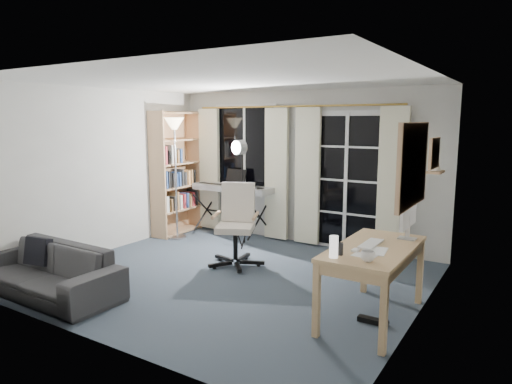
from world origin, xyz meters
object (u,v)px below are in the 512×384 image
at_px(bookshelf, 174,176).
at_px(keyboard_piano, 232,189).
at_px(sofa, 45,262).
at_px(torchiere_lamp, 175,142).
at_px(studio_light, 240,160).
at_px(monitor, 408,213).
at_px(mug, 368,255).
at_px(office_chair, 237,216).
at_px(desk, 374,256).

height_order(bookshelf, keyboard_piano, bookshelf).
bearing_deg(sofa, torchiere_lamp, 99.36).
distance_m(bookshelf, studio_light, 1.52).
height_order(monitor, mug, monitor).
bearing_deg(bookshelf, keyboard_piano, 16.65).
xyz_separation_m(keyboard_piano, sofa, (-0.28, -3.25, -0.43)).
bearing_deg(sofa, office_chair, 61.32).
height_order(studio_light, mug, studio_light).
bearing_deg(studio_light, bookshelf, -167.30).
relative_size(keyboard_piano, mug, 12.21).
bearing_deg(studio_light, mug, -17.94).
bearing_deg(keyboard_piano, office_chair, -50.04).
bearing_deg(sofa, desk, 22.02).
height_order(studio_light, office_chair, studio_light).
xyz_separation_m(keyboard_piano, studio_light, (0.48, -0.48, 0.55)).
distance_m(desk, monitor, 0.61).
xyz_separation_m(bookshelf, monitor, (4.20, -1.16, 0.02)).
relative_size(studio_light, office_chair, 1.53).
height_order(desk, sofa, sofa).
height_order(torchiere_lamp, monitor, torchiere_lamp).
xyz_separation_m(monitor, mug, (-0.10, -0.95, -0.22)).
xyz_separation_m(studio_light, desk, (2.54, -1.46, -0.71)).
relative_size(bookshelf, keyboard_piano, 1.42).
xyz_separation_m(keyboard_piano, office_chair, (0.89, -1.15, -0.15)).
distance_m(monitor, sofa, 3.97).
bearing_deg(studio_light, office_chair, -40.55).
bearing_deg(monitor, torchiere_lamp, 167.50).
height_order(studio_light, sofa, studio_light).
bearing_deg(desk, mug, -78.41).
xyz_separation_m(keyboard_piano, monitor, (3.22, -1.49, 0.21)).
relative_size(keyboard_piano, sofa, 0.78).
height_order(bookshelf, torchiere_lamp, bookshelf).
distance_m(studio_light, sofa, 3.03).
relative_size(bookshelf, desk, 1.52).
bearing_deg(monitor, studio_light, 160.00).
height_order(torchiere_lamp, desk, torchiere_lamp).
bearing_deg(monitor, office_chair, 172.10).
height_order(bookshelf, sofa, bookshelf).
distance_m(office_chair, mug, 2.59).
relative_size(monitor, sofa, 0.28).
relative_size(bookshelf, studio_light, 1.24).
bearing_deg(keyboard_piano, monitor, -22.36).
distance_m(office_chair, monitor, 2.39).
height_order(keyboard_piano, desk, keyboard_piano).
distance_m(desk, sofa, 3.56).
xyz_separation_m(torchiere_lamp, studio_light, (1.18, 0.12, -0.24)).
relative_size(office_chair, mug, 9.15).
distance_m(bookshelf, desk, 4.33).
distance_m(studio_light, office_chair, 1.05).
bearing_deg(bookshelf, sofa, -78.18).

